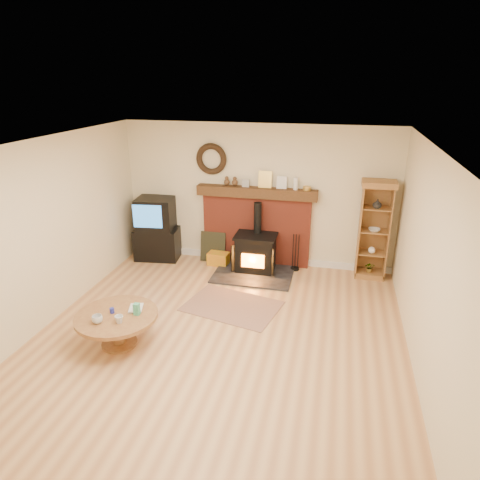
% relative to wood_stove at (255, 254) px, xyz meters
% --- Properties ---
extents(ground, '(5.50, 5.50, 0.00)m').
position_rel_wood_stove_xyz_m(ground, '(-0.07, -2.27, -0.34)').
color(ground, '#B4794B').
rests_on(ground, ground).
extents(room_shell, '(5.02, 5.52, 2.61)m').
position_rel_wood_stove_xyz_m(room_shell, '(-0.09, -2.18, 1.38)').
color(room_shell, beige).
rests_on(room_shell, ground).
extents(chimney_breast, '(2.20, 0.22, 1.78)m').
position_rel_wood_stove_xyz_m(chimney_breast, '(-0.07, 0.40, 0.46)').
color(chimney_breast, '#9C3827').
rests_on(chimney_breast, ground).
extents(wood_stove, '(1.40, 1.00, 1.26)m').
position_rel_wood_stove_xyz_m(wood_stove, '(0.00, 0.00, 0.00)').
color(wood_stove, black).
rests_on(wood_stove, ground).
extents(area_rug, '(1.59, 1.26, 0.01)m').
position_rel_wood_stove_xyz_m(area_rug, '(-0.10, -1.34, -0.33)').
color(area_rug, brown).
rests_on(area_rug, ground).
extents(tv_unit, '(0.89, 0.67, 1.21)m').
position_rel_wood_stove_xyz_m(tv_unit, '(-1.98, 0.20, 0.24)').
color(tv_unit, black).
rests_on(tv_unit, ground).
extents(curio_cabinet, '(0.56, 0.40, 1.74)m').
position_rel_wood_stove_xyz_m(curio_cabinet, '(2.02, 0.28, 0.54)').
color(curio_cabinet, olive).
rests_on(curio_cabinet, ground).
extents(firelog_box, '(0.41, 0.28, 0.24)m').
position_rel_wood_stove_xyz_m(firelog_box, '(-0.73, 0.13, -0.22)').
color(firelog_box, '#D3DD0F').
rests_on(firelog_box, ground).
extents(leaning_painting, '(0.49, 0.13, 0.58)m').
position_rel_wood_stove_xyz_m(leaning_painting, '(-0.88, 0.28, -0.05)').
color(leaning_painting, black).
rests_on(leaning_painting, ground).
extents(fire_tools, '(0.16, 0.16, 0.70)m').
position_rel_wood_stove_xyz_m(fire_tools, '(0.71, 0.23, -0.20)').
color(fire_tools, black).
rests_on(fire_tools, ground).
extents(coffee_table, '(1.07, 1.07, 0.61)m').
position_rel_wood_stove_xyz_m(coffee_table, '(-1.32, -2.66, 0.03)').
color(coffee_table, brown).
rests_on(coffee_table, ground).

